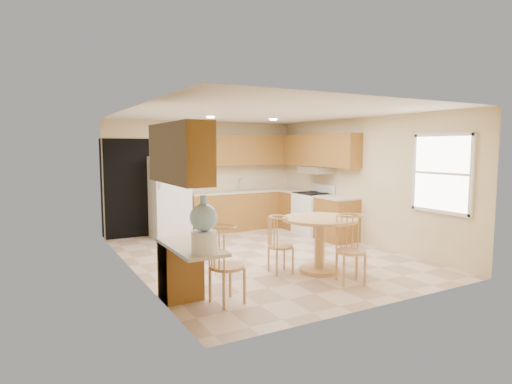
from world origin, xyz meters
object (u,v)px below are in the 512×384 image
chair_table_a (284,240)px  chair_table_b (356,244)px  refrigerator (170,197)px  dining_table (320,237)px  chair_desk (230,258)px  stove (313,213)px  water_crock (204,227)px

chair_table_a → chair_table_b: bearing=37.7°
refrigerator → chair_table_a: size_ratio=1.99×
dining_table → chair_desk: chair_desk is taller
stove → dining_table: (-1.67, -2.42, 0.09)m
chair_desk → refrigerator: bearing=162.5°
dining_table → water_crock: (-2.26, -0.88, 0.50)m
chair_table_b → chair_desk: same height
stove → chair_table_a: stove is taller
chair_desk → water_crock: water_crock is taller
refrigerator → water_crock: bearing=-103.1°
refrigerator → dining_table: refrigerator is taller
chair_table_a → water_crock: bearing=-54.2°
stove → chair_desk: (-3.47, -3.02, 0.12)m
refrigerator → dining_table: size_ratio=1.50×
stove → dining_table: bearing=-124.6°
stove → chair_table_b: (-1.62, -3.16, 0.12)m
stove → chair_table_a: size_ratio=1.26×
chair_table_b → refrigerator: bearing=-53.2°
dining_table → water_crock: 2.47m
stove → water_crock: bearing=-139.9°
chair_table_a → chair_desk: (-1.26, -0.76, 0.06)m
refrigerator → chair_desk: size_ratio=1.79×
refrigerator → chair_desk: (-0.60, -4.24, -0.27)m
dining_table → chair_table_b: (0.05, -0.74, 0.03)m
dining_table → chair_table_a: chair_table_a is taller
stove → chair_table_a: bearing=-134.5°
refrigerator → chair_table_b: bearing=-74.0°
chair_table_b → water_crock: (-2.31, -0.14, 0.47)m
chair_desk → water_crock: 0.71m
chair_table_a → chair_desk: chair_desk is taller
chair_table_a → water_crock: size_ratio=1.38×
chair_table_b → dining_table: bearing=-65.4°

